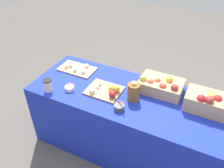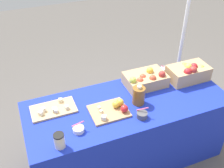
% 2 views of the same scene
% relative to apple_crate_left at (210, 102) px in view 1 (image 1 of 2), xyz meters
% --- Properties ---
extents(ground_plane, '(10.00, 10.00, 0.00)m').
position_rel_apple_crate_left_xyz_m(ground_plane, '(-0.73, -0.11, -0.83)').
color(ground_plane, '#56514C').
extents(table, '(1.90, 0.76, 0.74)m').
position_rel_apple_crate_left_xyz_m(table, '(-0.73, -0.11, -0.46)').
color(table, '#192DB7').
rests_on(table, ground_plane).
extents(apple_crate_left, '(0.41, 0.24, 0.20)m').
position_rel_apple_crate_left_xyz_m(apple_crate_left, '(0.00, 0.00, 0.00)').
color(apple_crate_left, tan).
rests_on(apple_crate_left, table).
extents(apple_crate_middle, '(0.41, 0.27, 0.17)m').
position_rel_apple_crate_left_xyz_m(apple_crate_middle, '(-0.46, 0.07, -0.02)').
color(apple_crate_middle, tan).
rests_on(apple_crate_middle, table).
extents(cutting_board_front, '(0.33, 0.27, 0.09)m').
position_rel_apple_crate_left_xyz_m(cutting_board_front, '(-0.91, -0.17, -0.06)').
color(cutting_board_front, tan).
rests_on(cutting_board_front, table).
extents(cutting_board_back, '(0.40, 0.23, 0.05)m').
position_rel_apple_crate_left_xyz_m(cutting_board_back, '(-1.39, 0.04, -0.07)').
color(cutting_board_back, tan).
rests_on(cutting_board_back, table).
extents(sample_bowl_near, '(0.10, 0.09, 0.09)m').
position_rel_apple_crate_left_xyz_m(sample_bowl_near, '(-1.26, -0.30, -0.06)').
color(sample_bowl_near, silver).
rests_on(sample_bowl_near, table).
extents(sample_bowl_mid, '(0.11, 0.10, 0.10)m').
position_rel_apple_crate_left_xyz_m(sample_bowl_mid, '(-0.16, 0.20, -0.06)').
color(sample_bowl_mid, silver).
rests_on(sample_bowl_mid, table).
extents(sample_bowl_far, '(0.10, 0.09, 0.11)m').
position_rel_apple_crate_left_xyz_m(sample_bowl_far, '(-0.70, -0.34, -0.06)').
color(sample_bowl_far, '#4C4C51').
rests_on(sample_bowl_far, table).
extents(cider_jug, '(0.11, 0.11, 0.19)m').
position_rel_apple_crate_left_xyz_m(cider_jug, '(-0.65, -0.15, 0.00)').
color(cider_jug, brown).
rests_on(cider_jug, table).
extents(coffee_cup, '(0.08, 0.08, 0.13)m').
position_rel_apple_crate_left_xyz_m(coffee_cup, '(-1.43, -0.40, -0.02)').
color(coffee_cup, beige).
rests_on(coffee_cup, table).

